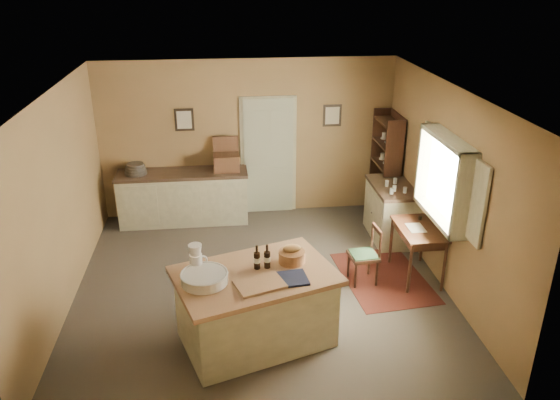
# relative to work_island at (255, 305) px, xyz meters

# --- Properties ---
(ground) EXTENTS (5.00, 5.00, 0.00)m
(ground) POSITION_rel_work_island_xyz_m (0.15, 1.20, -0.48)
(ground) COLOR #524A3F
(ground) RESTS_ON ground
(wall_back) EXTENTS (5.00, 0.10, 2.70)m
(wall_back) POSITION_rel_work_island_xyz_m (0.15, 3.70, 0.87)
(wall_back) COLOR #947248
(wall_back) RESTS_ON ground
(wall_front) EXTENTS (5.00, 0.10, 2.70)m
(wall_front) POSITION_rel_work_island_xyz_m (0.15, -1.30, 0.87)
(wall_front) COLOR #947248
(wall_front) RESTS_ON ground
(wall_left) EXTENTS (0.10, 5.00, 2.70)m
(wall_left) POSITION_rel_work_island_xyz_m (-2.35, 1.20, 0.87)
(wall_left) COLOR #947248
(wall_left) RESTS_ON ground
(wall_right) EXTENTS (0.10, 5.00, 2.70)m
(wall_right) POSITION_rel_work_island_xyz_m (2.65, 1.20, 0.87)
(wall_right) COLOR #947248
(wall_right) RESTS_ON ground
(ceiling) EXTENTS (5.00, 5.00, 0.00)m
(ceiling) POSITION_rel_work_island_xyz_m (0.15, 1.20, 2.22)
(ceiling) COLOR silver
(ceiling) RESTS_ON wall_back
(door) EXTENTS (0.97, 0.06, 2.11)m
(door) POSITION_rel_work_island_xyz_m (0.50, 3.67, 0.57)
(door) COLOR #B3B798
(door) RESTS_ON ground
(framed_prints) EXTENTS (2.82, 0.02, 0.38)m
(framed_prints) POSITION_rel_work_island_xyz_m (0.35, 3.68, 1.24)
(framed_prints) COLOR black
(framed_prints) RESTS_ON ground
(window) EXTENTS (0.25, 1.99, 1.12)m
(window) POSITION_rel_work_island_xyz_m (2.58, 1.00, 1.07)
(window) COLOR beige
(window) RESTS_ON ground
(work_island) EXTENTS (2.03, 1.64, 1.20)m
(work_island) POSITION_rel_work_island_xyz_m (0.00, 0.00, 0.00)
(work_island) COLOR beige
(work_island) RESTS_ON ground
(sideboard) EXTENTS (2.18, 0.62, 1.18)m
(sideboard) POSITION_rel_work_island_xyz_m (-0.97, 3.40, -0.00)
(sideboard) COLOR beige
(sideboard) RESTS_ON ground
(rug) EXTENTS (1.25, 1.70, 0.01)m
(rug) POSITION_rel_work_island_xyz_m (1.90, 1.19, -0.48)
(rug) COLOR #4D1911
(rug) RESTS_ON ground
(writing_desk) EXTENTS (0.56, 0.91, 0.82)m
(writing_desk) POSITION_rel_work_island_xyz_m (2.35, 1.19, 0.19)
(writing_desk) COLOR #341B0F
(writing_desk) RESTS_ON ground
(desk_chair) EXTENTS (0.41, 0.41, 0.81)m
(desk_chair) POSITION_rel_work_island_xyz_m (1.57, 1.13, -0.08)
(desk_chair) COLOR black
(desk_chair) RESTS_ON ground
(right_cabinet) EXTENTS (0.62, 1.11, 0.99)m
(right_cabinet) POSITION_rel_work_island_xyz_m (2.35, 2.41, -0.02)
(right_cabinet) COLOR beige
(right_cabinet) RESTS_ON ground
(shelving_unit) EXTENTS (0.31, 0.83, 1.84)m
(shelving_unit) POSITION_rel_work_island_xyz_m (2.50, 3.20, 0.44)
(shelving_unit) COLOR black
(shelving_unit) RESTS_ON ground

